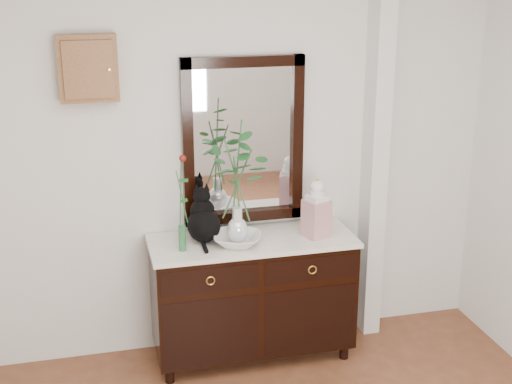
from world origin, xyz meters
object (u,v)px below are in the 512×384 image
object	(u,v)px
sideboard	(252,292)
ginger_jar	(317,208)
cat	(204,215)
lotus_bowl	(238,240)

from	to	relation	value
sideboard	ginger_jar	bearing A→B (deg)	-7.29
sideboard	cat	xyz separation A→B (m)	(-0.31, 0.05, 0.55)
sideboard	cat	world-z (taller)	cat
lotus_bowl	ginger_jar	xyz separation A→B (m)	(0.53, 0.02, 0.16)
lotus_bowl	sideboard	bearing A→B (deg)	34.02
sideboard	cat	bearing A→B (deg)	170.35
cat	ginger_jar	bearing A→B (deg)	-6.64
ginger_jar	sideboard	bearing A→B (deg)	172.71
lotus_bowl	ginger_jar	distance (m)	0.55
cat	ginger_jar	size ratio (longest dim) A/B	0.88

